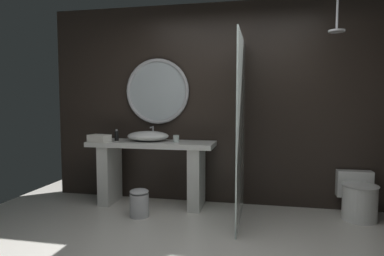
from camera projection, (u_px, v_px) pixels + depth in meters
The scene contains 11 objects.
back_wall_panel at pixel (226, 104), 4.45m from camera, with size 4.80×0.10×2.60m, color black.
vanity_counter at pixel (152, 165), 4.38m from camera, with size 1.61×0.53×0.83m.
vessel_sink at pixel (148, 136), 4.40m from camera, with size 0.54×0.44×0.18m.
tumbler_cup at pixel (176, 139), 4.27m from camera, with size 0.08×0.08×0.09m, color silver.
soap_dispenser at pixel (117, 136), 4.42m from camera, with size 0.05×0.05×0.15m.
round_wall_mirror at pixel (157, 91), 4.54m from camera, with size 0.87×0.05×0.87m.
shower_glass_panel at pixel (241, 129), 3.80m from camera, with size 0.02×1.18×2.05m, color silver.
rain_shower_head at pixel (337, 26), 3.64m from camera, with size 0.17×0.17×0.42m.
toilet at pixel (358, 198), 3.89m from camera, with size 0.40×0.54×0.51m.
waste_bin at pixel (139, 203), 3.95m from camera, with size 0.22×0.22×0.33m.
folded_hand_towel at pixel (99, 138), 4.32m from camera, with size 0.26×0.17×0.09m, color silver.
Camera 1 is at (0.48, -2.56, 1.35)m, focal length 31.85 mm.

